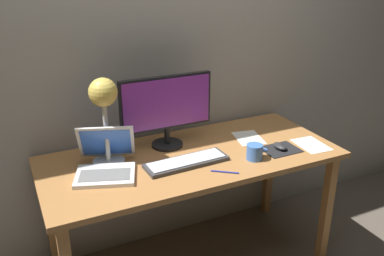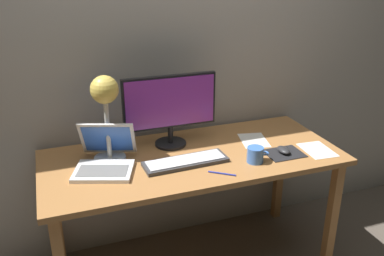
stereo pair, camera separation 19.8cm
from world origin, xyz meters
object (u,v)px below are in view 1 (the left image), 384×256
at_px(desk_lamp, 104,103).
at_px(coffee_mug, 255,152).
at_px(pen, 225,172).
at_px(laptop, 106,159).
at_px(keyboard_main, 187,162).
at_px(mouse, 280,146).
at_px(monitor, 166,107).

bearing_deg(desk_lamp, coffee_mug, -22.02).
distance_m(coffee_mug, pen, 0.23).
bearing_deg(laptop, keyboard_main, -16.12).
xyz_separation_m(mouse, pen, (-0.41, -0.10, -0.02)).
bearing_deg(desk_lamp, mouse, -15.39).
height_order(laptop, coffee_mug, laptop).
relative_size(monitor, coffee_mug, 4.32).
xyz_separation_m(keyboard_main, mouse, (0.54, -0.06, 0.01)).
distance_m(laptop, pen, 0.59).
relative_size(desk_lamp, coffee_mug, 3.75).
distance_m(monitor, keyboard_main, 0.34).
xyz_separation_m(monitor, coffee_mug, (0.35, -0.35, -0.19)).
height_order(laptop, pen, laptop).
relative_size(laptop, coffee_mug, 3.25).
relative_size(mouse, coffee_mug, 0.79).
bearing_deg(monitor, coffee_mug, -45.19).
relative_size(laptop, mouse, 4.11).
relative_size(keyboard_main, mouse, 4.64).
distance_m(keyboard_main, desk_lamp, 0.51).
distance_m(mouse, coffee_mug, 0.20).
height_order(mouse, pen, mouse).
xyz_separation_m(keyboard_main, coffee_mug, (0.35, -0.10, 0.03)).
height_order(keyboard_main, laptop, laptop).
height_order(mouse, coffee_mug, coffee_mug).
distance_m(keyboard_main, laptop, 0.41).
distance_m(laptop, desk_lamp, 0.28).
relative_size(mouse, pen, 0.69).
distance_m(monitor, desk_lamp, 0.37).
height_order(coffee_mug, pen, coffee_mug).
bearing_deg(desk_lamp, keyboard_main, -27.12).
height_order(monitor, mouse, monitor).
relative_size(monitor, laptop, 1.33).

